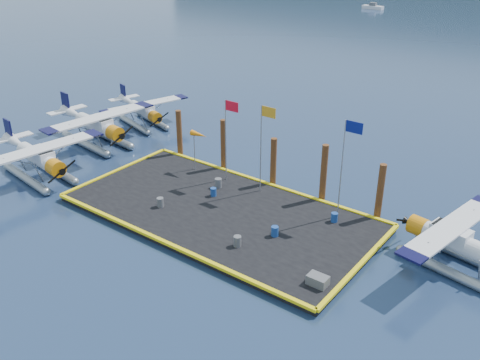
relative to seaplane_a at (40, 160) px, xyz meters
The scene contains 23 objects.
ground 14.58m from the seaplane_a, 14.77° to the left, with size 4000.00×4000.00×0.00m, color #19274B.
dock 14.56m from the seaplane_a, 14.77° to the left, with size 20.00×10.00×0.40m, color black.
dock_bumpers 14.54m from the seaplane_a, 14.77° to the left, with size 20.25×10.25×0.18m, color yellow, non-canonical shape.
seaplane_a is the anchor object (origin of this frame).
seaplane_b 7.17m from the seaplane_a, 104.72° to the left, with size 9.18×10.13×3.58m.
seaplane_c 12.77m from the seaplane_a, 99.83° to the left, with size 7.87×8.45×3.01m.
seaplane_d 28.78m from the seaplane_a, 14.06° to the left, with size 8.43×9.22×3.26m.
drum_0 13.39m from the seaplane_a, 21.76° to the left, with size 0.41×0.41×0.58m, color navy.
drum_1 17.55m from the seaplane_a, ahead, with size 0.46×0.46×0.64m, color #515155.
drum_2 18.90m from the seaplane_a, ahead, with size 0.44×0.44×0.62m, color navy.
drum_3 10.76m from the seaplane_a, ahead, with size 0.45×0.45×0.63m, color #515155.
drum_4 21.77m from the seaplane_a, 18.25° to the left, with size 0.42×0.42×0.60m, color navy.
drum_5 13.40m from the seaplane_a, 27.28° to the left, with size 0.49×0.49×0.68m, color #515155.
crate 23.05m from the seaplane_a, ahead, with size 1.07×0.71×0.53m, color #515155.
flagpole_red 14.22m from the seaplane_a, 32.59° to the left, with size 1.14×0.08×6.00m.
flagpole_yellow 16.80m from the seaplane_a, 26.98° to the left, with size 1.14×0.08×6.20m.
flagpole_blue 22.27m from the seaplane_a, 19.89° to the left, with size 1.14×0.08×6.50m.
windsock 11.84m from the seaplane_a, 39.80° to the left, with size 1.40×0.44×3.12m.
piling_0 10.66m from the seaplane_a, 58.73° to the left, with size 0.44×0.44×4.00m, color #4E2816.
piling_1 13.55m from the seaplane_a, 42.23° to the left, with size 0.44×0.44×4.20m, color #4E2816.
piling_2 17.14m from the seaplane_a, 32.06° to the left, with size 0.44×0.44×3.80m, color #4E2816.
piling_3 20.65m from the seaplane_a, 26.16° to the left, with size 0.44×0.44×4.30m, color #4E2816.
piling_4 24.30m from the seaplane_a, 22.00° to the left, with size 0.44×0.44×4.00m, color #4E2816.
Camera 1 is at (19.30, -23.54, 17.39)m, focal length 40.00 mm.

